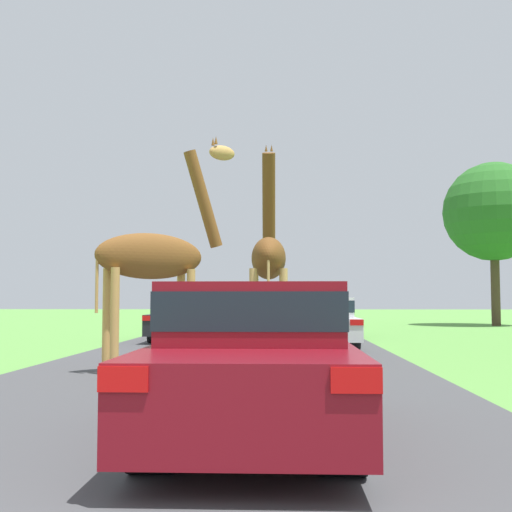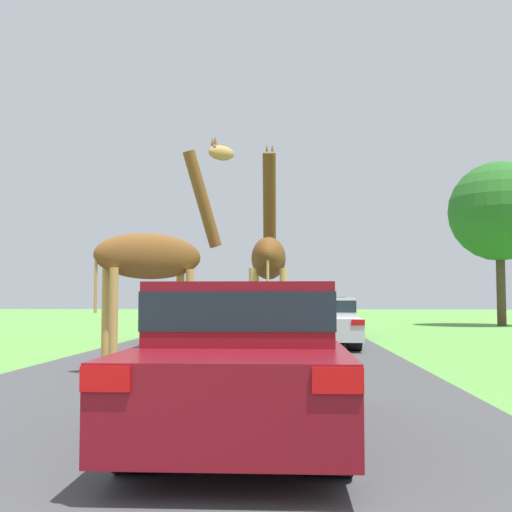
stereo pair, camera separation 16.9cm
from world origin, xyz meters
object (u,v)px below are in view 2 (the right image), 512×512
Objects in this scene: giraffe_near_road at (269,256)px; tree_right_cluster at (499,212)px; car_far_ahead at (228,313)px; car_verge_right at (320,315)px; car_queue_left at (323,321)px; giraffe_companion at (156,258)px; car_lead_maroon at (245,356)px; car_queue_right at (190,319)px.

tree_right_cluster reaches higher than giraffe_near_road.
car_verge_right reaches higher than car_far_ahead.
car_queue_left is at bearing 70.80° from giraffe_near_road.
car_far_ahead is at bearing 123.73° from car_verge_right.
car_far_ahead is (-2.43, 15.57, -1.60)m from giraffe_near_road.
giraffe_companion reaches higher than car_verge_right.
car_lead_maroon is 0.99× the size of car_queue_right.
car_lead_maroon is 0.55× the size of tree_right_cluster.
tree_right_cluster is (10.94, 18.55, 3.42)m from giraffe_near_road.
tree_right_cluster reaches higher than car_queue_left.
giraffe_companion reaches higher than car_queue_right.
giraffe_companion is at bearing -122.33° from tree_right_cluster.
car_far_ahead is (0.40, 8.63, -0.00)m from car_queue_right.
car_far_ahead is at bearing 87.33° from car_queue_right.
giraffe_companion reaches higher than car_far_ahead.
car_queue_right is at bearing -139.90° from tree_right_cluster.
car_lead_maroon is 17.30m from car_verge_right.
giraffe_near_road is 9.87m from car_verge_right.
tree_right_cluster is (13.01, 20.56, 3.59)m from giraffe_companion.
car_lead_maroon is 14.82m from car_queue_right.
tree_right_cluster reaches higher than car_queue_right.
car_queue_right is 5.04m from car_queue_left.
giraffe_near_road is 15.84m from car_far_ahead.
giraffe_near_road is 7.75m from car_lead_maroon.
car_queue_right is (-0.77, 8.96, -1.42)m from giraffe_companion.
car_lead_maroon reaches higher than car_far_ahead.
car_verge_right is (0.15, 5.44, 0.03)m from car_queue_left.
car_queue_left reaches higher than car_far_ahead.
tree_right_cluster is at bearing 58.53° from giraffe_near_road.
car_far_ahead is (-2.45, 23.17, -0.09)m from car_lead_maroon.
car_lead_maroon is at bearing -96.59° from car_queue_left.
giraffe_near_road is at bearing -99.06° from car_verge_right.
car_queue_left is 12.01m from car_far_ahead.
car_lead_maroon is at bearing -112.67° from tree_right_cluster.
car_verge_right reaches higher than car_queue_left.
giraffe_companion is at bearing -88.81° from car_far_ahead.
giraffe_companion is at bearing -85.12° from car_queue_right.
giraffe_near_road is 0.62× the size of tree_right_cluster.
car_lead_maroon is 23.30m from car_far_ahead.
car_queue_right is 8.64m from car_far_ahead.
giraffe_near_road is at bearing 102.11° from giraffe_companion.
car_far_ahead is (-0.36, 17.59, -1.42)m from giraffe_companion.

